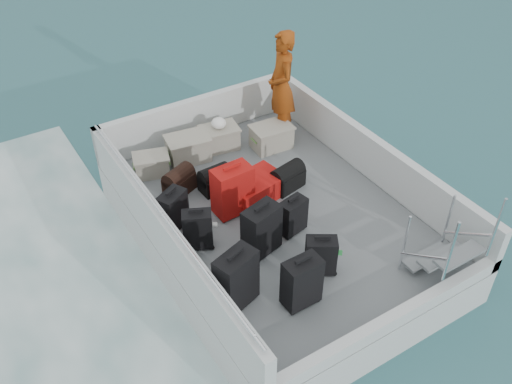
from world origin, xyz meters
TOP-DOWN VIEW (x-y plane):
  - ground at (0.00, 0.00)m, footprint 160.00×160.00m
  - ferry_hull at (0.00, 0.00)m, footprint 3.60×5.00m
  - deck at (0.00, 0.00)m, footprint 3.30×4.70m
  - deck_fittings at (0.35, -0.32)m, footprint 3.60×5.00m
  - suitcase_0 at (-1.35, -1.17)m, footprint 0.58×0.43m
  - suitcase_1 at (-1.28, -0.05)m, footprint 0.45×0.37m
  - suitcase_2 at (-1.39, 0.48)m, footprint 0.47×0.40m
  - suitcase_3 at (-0.69, -1.58)m, footprint 0.46×0.27m
  - suitcase_4 at (-0.61, -0.57)m, footprint 0.55×0.40m
  - suitcase_5 at (-0.52, 0.33)m, footprint 0.56×0.35m
  - suitcase_6 at (-0.18, -1.29)m, footprint 0.45×0.40m
  - suitcase_7 at (-0.05, -0.47)m, footprint 0.42×0.29m
  - suitcase_8 at (-0.08, 0.45)m, footprint 0.92×0.69m
  - duffel_0 at (-0.97, 1.16)m, footprint 0.54×0.45m
  - duffel_1 at (-0.50, 0.91)m, footprint 0.47×0.32m
  - duffel_2 at (0.45, 0.38)m, footprint 0.56×0.40m
  - crate_0 at (-1.14, 1.80)m, footprint 0.60×0.49m
  - crate_1 at (-0.48, 1.84)m, footprint 0.70×0.53m
  - crate_2 at (0.11, 1.87)m, footprint 0.65×0.50m
  - crate_3 at (0.85, 1.43)m, footprint 0.65×0.47m
  - yellow_bag at (0.98, 1.66)m, footprint 0.28×0.26m
  - white_bag at (0.11, 1.87)m, footprint 0.24×0.24m
  - passenger at (1.18, 1.66)m, footprint 0.63×0.79m

SIDE VIEW (x-z plane):
  - ground at x=0.00m, z-range 0.00..0.00m
  - ferry_hull at x=0.00m, z-range 0.00..0.60m
  - deck at x=0.00m, z-range 0.60..0.62m
  - yellow_bag at x=0.98m, z-range 0.62..0.84m
  - crate_0 at x=-1.14m, z-range 0.62..0.93m
  - duffel_0 at x=-0.97m, z-range 0.62..0.94m
  - duffel_1 at x=-0.50m, z-range 0.62..0.94m
  - duffel_2 at x=0.45m, z-range 0.62..0.94m
  - suitcase_8 at x=-0.08m, z-range 0.62..0.95m
  - crate_2 at x=0.11m, z-range 0.62..0.98m
  - crate_3 at x=0.85m, z-range 0.62..1.00m
  - crate_1 at x=-0.48m, z-range 0.62..1.01m
  - suitcase_7 at x=-0.05m, z-range 0.62..1.16m
  - suitcase_6 at x=-0.18m, z-range 0.62..1.17m
  - suitcase_1 at x=-1.28m, z-range 0.62..1.21m
  - suitcase_2 at x=-1.39m, z-range 0.62..1.21m
  - suitcase_3 at x=-0.69m, z-range 0.62..1.31m
  - suitcase_4 at x=-0.61m, z-range 0.62..1.35m
  - deck_fittings at x=0.35m, z-range 0.54..1.44m
  - suitcase_5 at x=-0.52m, z-range 0.62..1.38m
  - suitcase_0 at x=-1.35m, z-range 0.62..1.41m
  - white_bag at x=0.11m, z-range 0.98..1.16m
  - passenger at x=1.18m, z-range 0.62..2.50m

